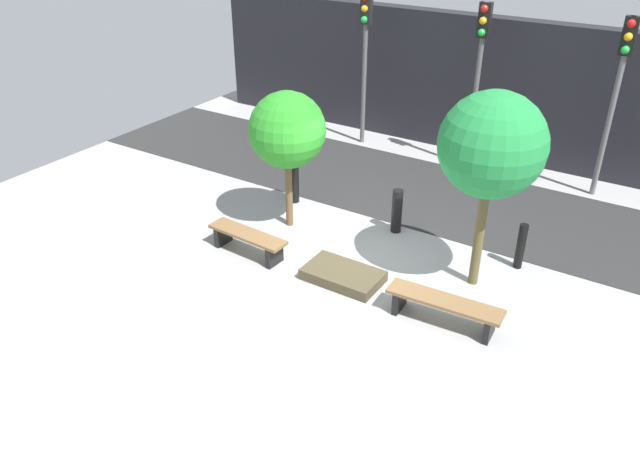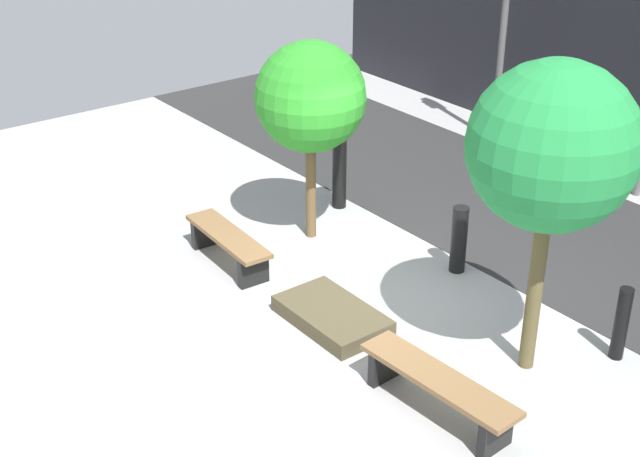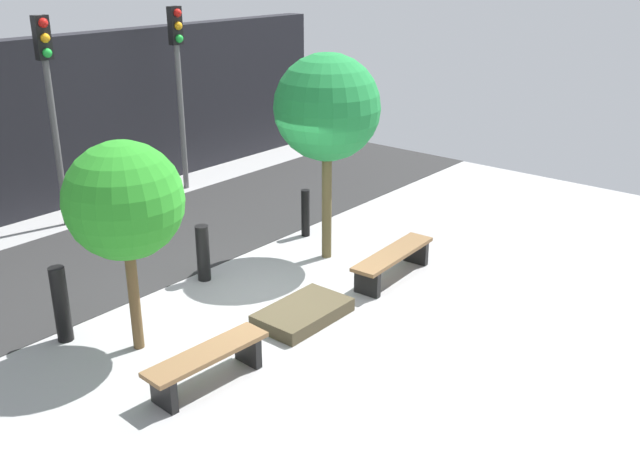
# 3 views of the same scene
# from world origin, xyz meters

# --- Properties ---
(ground_plane) EXTENTS (18.00, 18.00, 0.00)m
(ground_plane) POSITION_xyz_m (0.00, 0.00, 0.00)
(ground_plane) COLOR #9B9B9B
(road_strip) EXTENTS (18.00, 3.45, 0.01)m
(road_strip) POSITION_xyz_m (0.00, 3.52, 0.01)
(road_strip) COLOR #292929
(road_strip) RESTS_ON ground
(building_facade) EXTENTS (16.20, 0.50, 3.46)m
(building_facade) POSITION_xyz_m (0.00, 6.64, 1.73)
(building_facade) COLOR black
(building_facade) RESTS_ON ground
(bench_left) EXTENTS (1.69, 0.51, 0.46)m
(bench_left) POSITION_xyz_m (-2.00, -0.77, 0.33)
(bench_left) COLOR black
(bench_left) RESTS_ON ground
(bench_right) EXTENTS (1.90, 0.53, 0.46)m
(bench_right) POSITION_xyz_m (2.00, -0.77, 0.33)
(bench_right) COLOR black
(bench_right) RESTS_ON ground
(planter_bed) EXTENTS (1.39, 0.83, 0.20)m
(planter_bed) POSITION_xyz_m (0.00, -0.57, 0.10)
(planter_bed) COLOR #49402C
(planter_bed) RESTS_ON ground
(tree_behind_left_bench) EXTENTS (1.51, 1.51, 2.84)m
(tree_behind_left_bench) POSITION_xyz_m (-2.00, 0.62, 2.07)
(tree_behind_left_bench) COLOR brown
(tree_behind_left_bench) RESTS_ON ground
(tree_behind_right_bench) EXTENTS (1.75, 1.75, 3.51)m
(tree_behind_right_bench) POSITION_xyz_m (2.00, 0.62, 2.61)
(tree_behind_right_bench) COLOR brown
(tree_behind_right_bench) RESTS_ON ground
(bollard_far_left) EXTENTS (0.22, 0.22, 1.08)m
(bollard_far_left) POSITION_xyz_m (-2.52, 1.55, 0.54)
(bollard_far_left) COLOR black
(bollard_far_left) RESTS_ON ground
(bollard_left) EXTENTS (0.21, 0.21, 0.93)m
(bollard_left) POSITION_xyz_m (0.00, 1.55, 0.46)
(bollard_left) COLOR black
(bollard_left) RESTS_ON ground
(bollard_center) EXTENTS (0.16, 0.16, 0.90)m
(bollard_center) POSITION_xyz_m (2.52, 1.55, 0.45)
(bollard_center) COLOR black
(bollard_center) RESTS_ON ground
(traffic_light_mid_west) EXTENTS (0.28, 0.27, 3.95)m
(traffic_light_mid_west) POSITION_xyz_m (0.00, 5.54, 2.71)
(traffic_light_mid_west) COLOR #535353
(traffic_light_mid_west) RESTS_ON ground
(traffic_light_mid_east) EXTENTS (0.28, 0.27, 3.94)m
(traffic_light_mid_east) POSITION_xyz_m (3.03, 5.54, 2.71)
(traffic_light_mid_east) COLOR #5F5F5F
(traffic_light_mid_east) RESTS_ON ground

